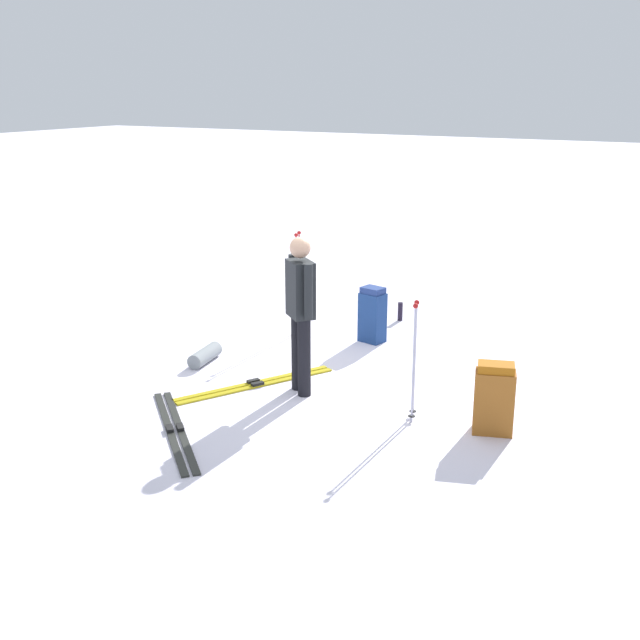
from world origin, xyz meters
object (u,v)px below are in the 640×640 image
at_px(ski_pair_far, 255,384).
at_px(thermos_bottle, 400,312).
at_px(ski_poles_planted_near, 298,278).
at_px(backpack_large_dark, 372,315).
at_px(backpack_bright, 494,399).
at_px(ski_poles_planted_far, 414,355).
at_px(sleeping_mat_rolled, 205,355).
at_px(skier_standing, 301,307).
at_px(ski_pair_near, 175,430).

bearing_deg(ski_pair_far, thermos_bottle, 171.92).
bearing_deg(thermos_bottle, ski_poles_planted_near, -40.06).
xyz_separation_m(backpack_large_dark, ski_poles_planted_near, (0.13, -1.03, 0.40)).
distance_m(backpack_bright, thermos_bottle, 3.71).
bearing_deg(ski_pair_far, ski_poles_planted_far, 89.61).
distance_m(sleeping_mat_rolled, thermos_bottle, 3.04).
distance_m(backpack_bright, ski_poles_planted_far, 0.86).
distance_m(skier_standing, backpack_bright, 2.20).
distance_m(backpack_large_dark, sleeping_mat_rolled, 2.21).
relative_size(skier_standing, ski_pair_far, 0.97).
bearing_deg(sleeping_mat_rolled, ski_pair_near, 28.11).
bearing_deg(ski_pair_far, ski_poles_planted_near, -163.83).
height_order(backpack_large_dark, thermos_bottle, backpack_large_dark).
relative_size(ski_pair_near, ski_poles_planted_far, 1.25).
relative_size(ski_pair_near, thermos_bottle, 5.85).
height_order(ski_pair_near, sleeping_mat_rolled, sleeping_mat_rolled).
xyz_separation_m(ski_pair_near, ski_pair_far, (-1.36, 0.03, 0.00)).
distance_m(ski_pair_far, ski_poles_planted_far, 1.98).
xyz_separation_m(backpack_bright, ski_poles_planted_far, (0.09, -0.79, 0.34)).
relative_size(backpack_large_dark, sleeping_mat_rolled, 1.31).
bearing_deg(backpack_bright, thermos_bottle, -143.18).
bearing_deg(sleeping_mat_rolled, backpack_bright, 86.02).
xyz_separation_m(ski_poles_planted_near, sleeping_mat_rolled, (1.55, -0.39, -0.66)).
height_order(ski_pair_near, backpack_large_dark, backpack_large_dark).
height_order(ski_pair_far, backpack_bright, backpack_bright).
height_order(ski_poles_planted_near, thermos_bottle, ski_poles_planted_near).
distance_m(skier_standing, ski_poles_planted_near, 2.11).
relative_size(skier_standing, ski_pair_near, 1.12).
height_order(ski_poles_planted_near, sleeping_mat_rolled, ski_poles_planted_near).
bearing_deg(thermos_bottle, ski_pair_near, -5.95).
bearing_deg(ski_poles_planted_near, ski_poles_planted_far, 51.87).
bearing_deg(backpack_bright, ski_poles_planted_far, -83.40).
bearing_deg(ski_pair_far, backpack_bright, 91.69).
distance_m(ski_pair_near, backpack_bright, 3.06).
height_order(ski_poles_planted_far, thermos_bottle, ski_poles_planted_far).
bearing_deg(backpack_bright, ski_pair_far, -88.31).
relative_size(ski_pair_far, sleeping_mat_rolled, 3.19).
bearing_deg(backpack_large_dark, sleeping_mat_rolled, -39.98).
bearing_deg(backpack_large_dark, ski_pair_near, -8.56).
relative_size(ski_poles_planted_near, thermos_bottle, 5.24).
bearing_deg(ski_poles_planted_near, sleeping_mat_rolled, -13.92).
distance_m(backpack_bright, sleeping_mat_rolled, 3.60).
distance_m(ski_poles_planted_near, sleeping_mat_rolled, 1.73).
bearing_deg(backpack_bright, backpack_large_dark, -131.65).
bearing_deg(sleeping_mat_rolled, skier_standing, 80.49).
relative_size(backpack_bright, ski_poles_planted_near, 0.51).
relative_size(backpack_large_dark, backpack_bright, 1.04).
relative_size(ski_pair_near, backpack_large_dark, 2.10).
height_order(ski_pair_near, backpack_bright, backpack_bright).
distance_m(ski_pair_far, thermos_bottle, 3.08).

